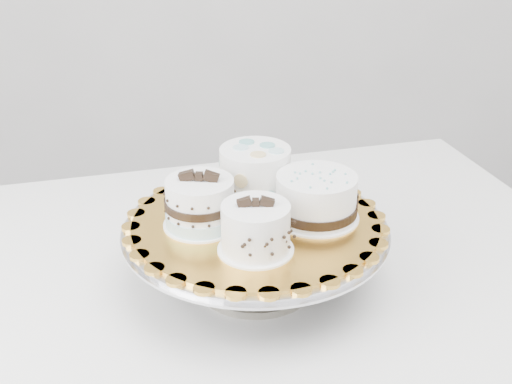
{
  "coord_description": "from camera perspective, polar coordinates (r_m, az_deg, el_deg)",
  "views": [
    {
      "loc": [
        0.06,
        -0.64,
        1.33
      ],
      "look_at": [
        0.14,
        0.18,
        0.92
      ],
      "focal_mm": 45.0,
      "sensor_mm": 36.0,
      "label": 1
    }
  ],
  "objects": [
    {
      "name": "table",
      "position": [
        1.1,
        -2.49,
        -9.79
      ],
      "size": [
        1.37,
        1.03,
        0.75
      ],
      "rotation": [
        0.0,
        0.0,
        0.17
      ],
      "color": "white",
      "rests_on": "floor"
    },
    {
      "name": "cake_stand",
      "position": [
        0.97,
        -0.04,
        -4.55
      ],
      "size": [
        0.4,
        0.4,
        0.11
      ],
      "color": "gray",
      "rests_on": "table"
    },
    {
      "name": "cake_board",
      "position": [
        0.96,
        -0.04,
        -2.66
      ],
      "size": [
        0.4,
        0.4,
        0.01
      ],
      "primitive_type": "cylinder",
      "rotation": [
        0.0,
        0.0,
        -0.1
      ],
      "color": "#C57F29",
      "rests_on": "cake_stand"
    },
    {
      "name": "cake_swirl",
      "position": [
        0.87,
        -0.03,
        -3.34
      ],
      "size": [
        0.11,
        0.11,
        0.08
      ],
      "rotation": [
        0.0,
        0.0,
        -0.05
      ],
      "color": "white",
      "rests_on": "cake_board"
    },
    {
      "name": "cake_banded",
      "position": [
        0.93,
        -4.97,
        -1.14
      ],
      "size": [
        0.12,
        0.12,
        0.09
      ],
      "rotation": [
        0.0,
        0.0,
        -0.18
      ],
      "color": "white",
      "rests_on": "cake_board"
    },
    {
      "name": "cake_dots",
      "position": [
        1.01,
        -0.07,
        1.77
      ],
      "size": [
        0.13,
        0.13,
        0.08
      ],
      "rotation": [
        0.0,
        0.0,
        0.03
      ],
      "color": "white",
      "rests_on": "cake_board"
    },
    {
      "name": "cake_ribbon",
      "position": [
        0.95,
        5.43,
        -0.57
      ],
      "size": [
        0.15,
        0.15,
        0.07
      ],
      "rotation": [
        0.0,
        0.0,
        -0.27
      ],
      "color": "white",
      "rests_on": "cake_board"
    }
  ]
}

